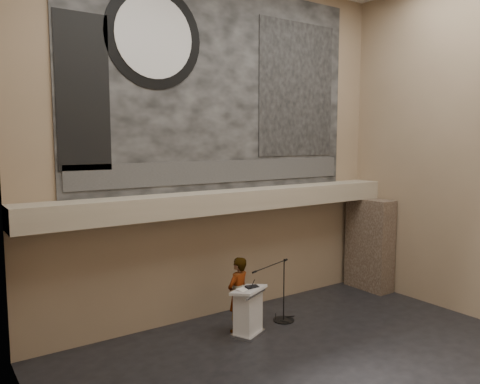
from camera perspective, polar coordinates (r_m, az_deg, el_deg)
floor at (r=9.68m, az=11.58°, el=-21.02°), size 10.00×10.00×0.00m
wall_back at (r=11.72m, az=-2.23°, el=5.47°), size 10.00×0.02×8.50m
wall_left at (r=6.04m, az=-22.50°, el=4.16°), size 0.02×8.00×8.50m
soffit at (r=11.48m, az=-1.13°, el=-1.06°), size 10.00×0.80×0.50m
sprinkler_left at (r=10.69m, az=-8.17°, el=-3.19°), size 0.04×0.04×0.06m
sprinkler_right at (r=12.61m, az=6.22°, el=-1.71°), size 0.04×0.04×0.06m
banner at (r=11.76m, az=-2.18°, el=12.55°), size 8.00×0.05×5.00m
banner_text_strip at (r=11.68m, az=-2.03°, el=2.52°), size 7.76×0.02×0.55m
banner_clock_rim at (r=11.03m, az=-10.42°, el=18.12°), size 2.30×0.02×2.30m
banner_clock_face at (r=11.02m, az=-10.37°, el=18.14°), size 1.84×0.02×1.84m
banner_building_print at (r=13.18m, az=6.97°, el=12.27°), size 2.60×0.02×3.60m
banner_brick_print at (r=10.29m, az=-18.59°, el=11.44°), size 1.10×0.02×3.20m
stone_pier at (r=14.51m, az=15.51°, el=-6.14°), size 0.60×1.40×2.70m
lectern at (r=10.95m, az=0.98°, el=-14.39°), size 0.95×0.84×1.14m
binder at (r=10.81m, az=1.50°, el=-11.49°), size 0.32×0.28×0.04m
papers at (r=10.66m, az=0.37°, el=-11.84°), size 0.21×0.29×0.00m
speaker_person at (r=11.07m, az=-0.24°, el=-12.37°), size 0.74×0.60×1.75m
mic_stand at (r=11.88m, az=5.21°, el=-14.31°), size 1.51×0.68×1.56m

